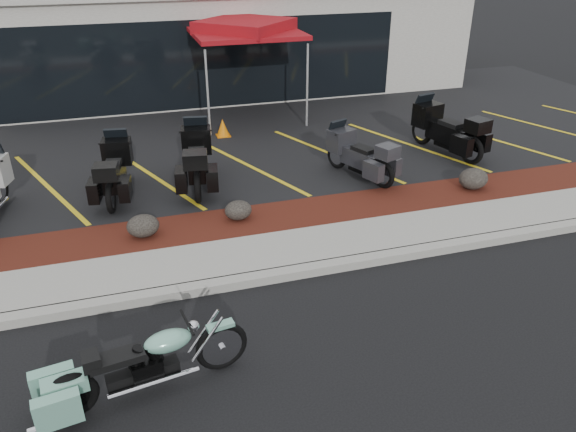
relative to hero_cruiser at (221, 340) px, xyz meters
name	(u,v)px	position (x,y,z in m)	size (l,w,h in m)	color
ground	(331,304)	(1.86, 0.90, -0.46)	(90.00, 90.00, 0.00)	black
curb	(312,269)	(1.86, 1.80, -0.38)	(24.00, 0.25, 0.15)	gray
sidewalk	(299,249)	(1.86, 2.50, -0.38)	(24.00, 1.20, 0.15)	gray
mulch_bed	(280,219)	(1.86, 3.70, -0.38)	(24.00, 1.20, 0.16)	#380C0C
upper_lot	(225,134)	(1.86, 9.10, -0.38)	(26.00, 9.60, 0.15)	black
dealership_building	(187,28)	(1.86, 15.37, 1.55)	(18.00, 8.16, 4.00)	#9C978D
boulder_left	(143,226)	(-0.72, 3.64, -0.09)	(0.58, 0.48, 0.41)	black
boulder_mid	(238,210)	(1.07, 3.79, -0.11)	(0.52, 0.43, 0.37)	black
boulder_right	(473,179)	(6.16, 3.71, -0.07)	(0.63, 0.53, 0.45)	black
hero_cruiser	(221,340)	(0.00, 0.00, 0.00)	(2.60, 0.66, 0.92)	#75B79D
touring_black_front	(119,156)	(-0.99, 6.32, 0.30)	(2.10, 0.80, 1.22)	black
touring_black_mid	(197,144)	(0.72, 6.39, 0.35)	(2.26, 0.86, 1.32)	black
touring_grey	(337,144)	(3.82, 5.68, 0.27)	(1.99, 0.76, 1.16)	#2A2A2F
touring_black_rear	(423,119)	(6.52, 6.58, 0.35)	(2.27, 0.87, 1.32)	black
traffic_cone	(223,128)	(1.75, 8.72, -0.08)	(0.35, 0.35, 0.46)	orange
popup_canopy	(245,29)	(2.81, 10.27, 2.19)	(3.60, 3.60, 2.75)	silver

